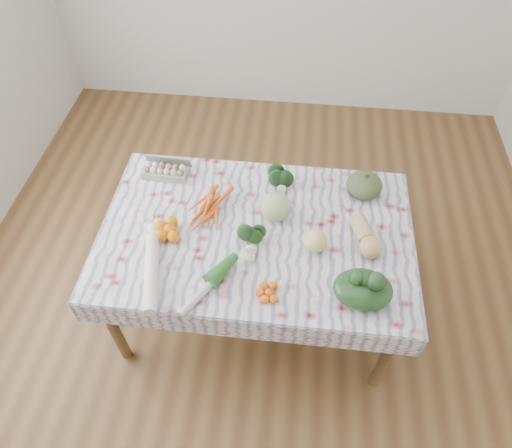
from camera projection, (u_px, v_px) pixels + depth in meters
name	position (u px, v px, depth m)	size (l,w,h in m)	color
ground	(256.00, 304.00, 3.00)	(4.50, 4.50, 0.00)	brown
dining_table	(256.00, 241.00, 2.48)	(1.60, 1.00, 0.75)	brown
tablecloth	(256.00, 232.00, 2.42)	(1.66, 1.06, 0.01)	silver
egg_carton	(165.00, 172.00, 2.66)	(0.27, 0.11, 0.07)	#979894
carrot_bunch	(211.00, 210.00, 2.49)	(0.25, 0.22, 0.04)	orange
kale_bunch	(282.00, 180.00, 2.58)	(0.14, 0.12, 0.12)	#163516
kabocha_squash	(364.00, 185.00, 2.55)	(0.20, 0.20, 0.13)	#43542E
cabbage	(276.00, 207.00, 2.42)	(0.16, 0.16, 0.16)	#A5C17A
butternut_squash	(366.00, 236.00, 2.32)	(0.12, 0.25, 0.12)	tan
orange_cluster	(170.00, 230.00, 2.38)	(0.21, 0.21, 0.07)	orange
broccoli	(252.00, 241.00, 2.31)	(0.14, 0.14, 0.10)	#1F441B
mandarin_cluster	(269.00, 292.00, 2.15)	(0.15, 0.15, 0.04)	orange
grapefruit	(315.00, 241.00, 2.30)	(0.12, 0.12, 0.12)	#F4DF7C
spinach_bag	(363.00, 289.00, 2.12)	(0.28, 0.22, 0.12)	#193316
daikon	(151.00, 272.00, 2.21)	(0.07, 0.07, 0.47)	white
leek	(208.00, 286.00, 2.17)	(0.04, 0.04, 0.39)	beige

